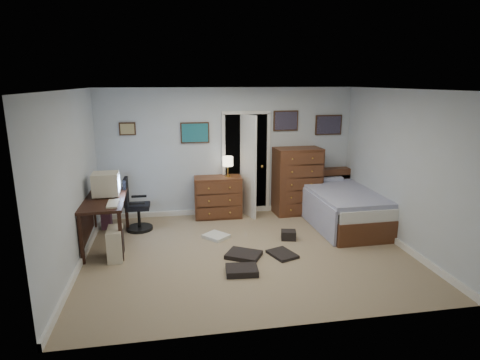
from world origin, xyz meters
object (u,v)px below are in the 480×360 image
computer_desk (99,210)px  low_dresser (218,197)px  office_chair (135,210)px  bed (341,206)px  tall_dresser (297,181)px

computer_desk → low_dresser: low_dresser is taller
office_chair → computer_desk: bearing=-127.4°
office_chair → bed: 3.78m
low_dresser → tall_dresser: size_ratio=0.68×
computer_desk → office_chair: (0.51, 0.64, -0.24)m
bed → computer_desk: bearing=-176.5°
bed → office_chair: bearing=174.4°
low_dresser → bed: low_dresser is taller
low_dresser → bed: (2.23, -0.77, -0.06)m
tall_dresser → bed: 1.03m
office_chair → tall_dresser: bearing=9.0°
office_chair → low_dresser: size_ratio=1.06×
office_chair → low_dresser: bearing=17.9°
tall_dresser → bed: tall_dresser is taller
office_chair → tall_dresser: tall_dresser is taller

